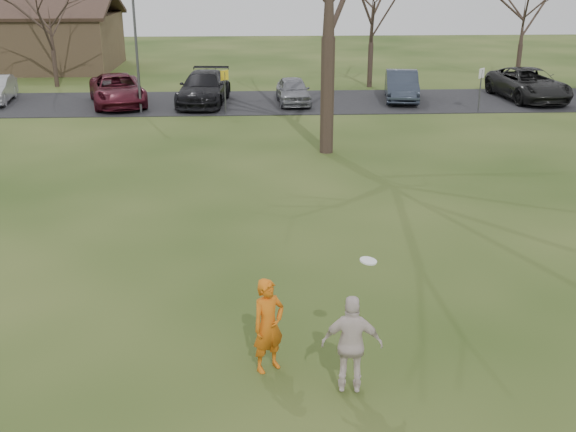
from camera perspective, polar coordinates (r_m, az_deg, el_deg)
The scene contains 13 objects.
ground at distance 11.99m, azimuth 1.00°, elevation -13.42°, with size 120.00×120.00×0.00m, color #1E380F.
parking_strip at distance 35.59m, azimuth -1.75°, elevation 9.41°, with size 62.00×6.50×0.04m, color black.
player_defender at distance 11.85m, azimuth -1.64°, elevation -9.05°, with size 0.62×0.41×1.70m, color #D26111.
car_2 at distance 35.65m, azimuth -13.95°, elevation 10.11°, with size 2.48×5.38×1.49m, color #4B111D.
car_3 at distance 35.18m, azimuth -6.98°, elevation 10.48°, with size 2.21×5.43×1.58m, color black.
car_4 at distance 34.99m, azimuth 0.43°, elevation 10.35°, with size 1.54×3.83×1.30m, color gray.
car_5 at distance 36.36m, azimuth 9.39°, elevation 10.61°, with size 1.58×4.53×1.49m, color #29303D.
car_6 at distance 38.13m, azimuth 19.30°, elevation 10.27°, with size 2.63×5.71×1.59m, color black.
catching_play at distance 11.21m, azimuth 5.33°, elevation -10.51°, with size 1.03×0.57×2.25m.
lamp_post at distance 33.00m, azimuth -12.57°, elevation 15.04°, with size 0.34×0.34×6.27m.
sign_yellow at distance 32.41m, azimuth -5.26°, elevation 10.84°, with size 0.35×0.35×2.08m.
sign_white at distance 34.11m, azimuth 15.69°, elevation 10.66°, with size 0.35×0.35×2.08m.
small_tree_row at distance 40.44m, azimuth 4.50°, elevation 16.18°, with size 55.00×5.90×8.50m.
Camera 1 is at (-0.71, -9.97, 6.62)m, focal length 42.91 mm.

